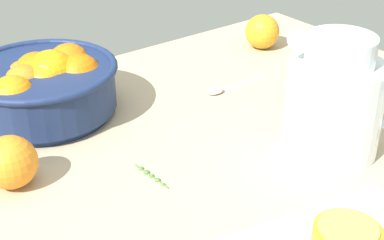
# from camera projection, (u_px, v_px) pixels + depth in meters

# --- Properties ---
(ground_plane) EXTENTS (1.17, 0.81, 0.03)m
(ground_plane) POSITION_uv_depth(u_px,v_px,m) (182.00, 173.00, 0.83)
(ground_plane) COLOR tan
(fruit_bowl) EXTENTS (0.25, 0.25, 0.11)m
(fruit_bowl) POSITION_uv_depth(u_px,v_px,m) (43.00, 85.00, 0.93)
(fruit_bowl) COLOR navy
(fruit_bowl) RESTS_ON ground_plane
(juice_pitcher) EXTENTS (0.14, 0.17, 0.19)m
(juice_pitcher) POSITION_uv_depth(u_px,v_px,m) (334.00, 107.00, 0.83)
(juice_pitcher) COLOR white
(juice_pitcher) RESTS_ON ground_plane
(orange_half_0) EXTENTS (0.07, 0.07, 0.04)m
(orange_half_0) POSITION_uv_depth(u_px,v_px,m) (346.00, 240.00, 0.62)
(orange_half_0) COLOR orange
(orange_half_0) RESTS_ON cutting_board
(loose_orange_0) EXTENTS (0.08, 0.08, 0.08)m
(loose_orange_0) POSITION_uv_depth(u_px,v_px,m) (321.00, 76.00, 0.99)
(loose_orange_0) COLOR orange
(loose_orange_0) RESTS_ON ground_plane
(loose_orange_2) EXTENTS (0.07, 0.07, 0.07)m
(loose_orange_2) POSITION_uv_depth(u_px,v_px,m) (262.00, 32.00, 1.19)
(loose_orange_2) COLOR orange
(loose_orange_2) RESTS_ON ground_plane
(loose_orange_3) EXTENTS (0.07, 0.07, 0.07)m
(loose_orange_3) POSITION_uv_depth(u_px,v_px,m) (10.00, 162.00, 0.76)
(loose_orange_3) COLOR orange
(loose_orange_3) RESTS_ON ground_plane
(spoon) EXTENTS (0.14, 0.02, 0.01)m
(spoon) POSITION_uv_depth(u_px,v_px,m) (228.00, 87.00, 1.04)
(spoon) COLOR silver
(spoon) RESTS_ON ground_plane
(herb_sprig_0) EXTENTS (0.01, 0.08, 0.01)m
(herb_sprig_0) POSITION_uv_depth(u_px,v_px,m) (151.00, 174.00, 0.80)
(herb_sprig_0) COLOR #477033
(herb_sprig_0) RESTS_ON ground_plane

